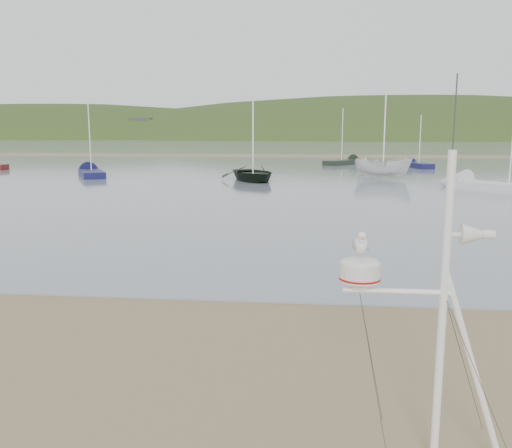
# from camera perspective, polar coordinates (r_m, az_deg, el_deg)

# --- Properties ---
(ground) EXTENTS (560.00, 560.00, 0.00)m
(ground) POSITION_cam_1_polar(r_m,az_deg,el_deg) (8.64, -13.41, -16.03)
(ground) COLOR #796446
(ground) RESTS_ON ground
(water) EXTENTS (560.00, 256.00, 0.04)m
(water) POSITION_cam_1_polar(r_m,az_deg,el_deg) (139.38, 4.90, 8.37)
(water) COLOR slate
(water) RESTS_ON ground
(sandbar) EXTENTS (560.00, 7.00, 0.07)m
(sandbar) POSITION_cam_1_polar(r_m,az_deg,el_deg) (77.44, 3.99, 7.20)
(sandbar) COLOR #796446
(sandbar) RESTS_ON water
(hill_ridge) EXTENTS (620.00, 180.00, 80.00)m
(hill_ridge) POSITION_cam_1_polar(r_m,az_deg,el_deg) (243.95, 9.68, 4.29)
(hill_ridge) COLOR #263716
(hill_ridge) RESTS_ON ground
(far_cottages) EXTENTS (294.40, 6.30, 8.00)m
(far_cottages) POSITION_cam_1_polar(r_m,az_deg,el_deg) (203.30, 6.14, 9.96)
(far_cottages) COLOR white
(far_cottages) RESTS_ON ground
(mast_rig) EXTENTS (1.91, 2.03, 4.30)m
(mast_rig) POSITION_cam_1_polar(r_m,az_deg,el_deg) (6.42, 18.26, -15.53)
(mast_rig) COLOR white
(mast_rig) RESTS_ON ground
(boat_dark) EXTENTS (3.85, 2.65, 5.26)m
(boat_dark) POSITION_cam_1_polar(r_m,az_deg,el_deg) (39.30, -0.32, 8.38)
(boat_dark) COLOR black
(boat_dark) RESTS_ON water
(boat_white) EXTENTS (2.02, 1.99, 4.34)m
(boat_white) POSITION_cam_1_polar(r_m,az_deg,el_deg) (42.27, 13.30, 7.60)
(boat_white) COLOR silver
(boat_white) RESTS_ON water
(sailboat_blue_near) EXTENTS (4.59, 6.60, 6.61)m
(sailboat_blue_near) POSITION_cam_1_polar(r_m,az_deg,el_deg) (46.56, -17.14, 5.26)
(sailboat_blue_near) COLOR #11133E
(sailboat_blue_near) RESTS_ON ground
(sailboat_dark_mid) EXTENTS (5.05, 6.09, 6.39)m
(sailboat_dark_mid) POSITION_cam_1_polar(r_m,az_deg,el_deg) (59.75, 9.86, 6.49)
(sailboat_dark_mid) COLOR black
(sailboat_dark_mid) RESTS_ON ground
(sailboat_white_near) EXTENTS (6.74, 7.26, 7.90)m
(sailboat_white_near) POSITION_cam_1_polar(r_m,az_deg,el_deg) (36.68, 22.03, 3.83)
(sailboat_white_near) COLOR silver
(sailboat_white_near) RESTS_ON ground
(sailboat_blue_far) EXTENTS (2.68, 5.60, 5.47)m
(sailboat_blue_far) POSITION_cam_1_polar(r_m,az_deg,el_deg) (56.44, 16.20, 6.05)
(sailboat_blue_far) COLOR #11133E
(sailboat_blue_far) RESTS_ON ground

